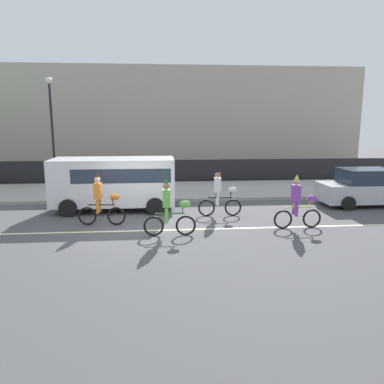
# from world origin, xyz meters

# --- Properties ---
(ground_plane) EXTENTS (80.00, 80.00, 0.00)m
(ground_plane) POSITION_xyz_m (0.00, 0.00, 0.00)
(ground_plane) COLOR #4C4C4F
(road_centre_line) EXTENTS (36.00, 0.14, 0.01)m
(road_centre_line) POSITION_xyz_m (0.00, -0.50, 0.00)
(road_centre_line) COLOR beige
(road_centre_line) RESTS_ON ground
(sidewalk_curb) EXTENTS (60.00, 5.00, 0.15)m
(sidewalk_curb) POSITION_xyz_m (0.00, 6.50, 0.07)
(sidewalk_curb) COLOR #9E9B93
(sidewalk_curb) RESTS_ON ground
(fence_line) EXTENTS (40.00, 0.08, 1.40)m
(fence_line) POSITION_xyz_m (0.00, 9.40, 0.70)
(fence_line) COLOR black
(fence_line) RESTS_ON ground
(building_backdrop) EXTENTS (28.00, 8.00, 7.53)m
(building_backdrop) POSITION_xyz_m (1.78, 18.00, 3.77)
(building_backdrop) COLOR #B2A899
(building_backdrop) RESTS_ON ground
(parade_cyclist_orange) EXTENTS (1.72, 0.50, 1.92)m
(parade_cyclist_orange) POSITION_xyz_m (-1.20, 0.34, 0.84)
(parade_cyclist_orange) COLOR black
(parade_cyclist_orange) RESTS_ON ground
(parade_cyclist_lime) EXTENTS (1.72, 0.50, 1.92)m
(parade_cyclist_lime) POSITION_xyz_m (1.21, -1.14, 0.84)
(parade_cyclist_lime) COLOR black
(parade_cyclist_lime) RESTS_ON ground
(parade_cyclist_zebra) EXTENTS (1.72, 0.50, 1.92)m
(parade_cyclist_zebra) POSITION_xyz_m (3.25, 1.27, 0.84)
(parade_cyclist_zebra) COLOR black
(parade_cyclist_zebra) RESTS_ON ground
(parade_cyclist_purple) EXTENTS (1.72, 0.50, 1.92)m
(parade_cyclist_purple) POSITION_xyz_m (5.69, -0.65, 0.84)
(parade_cyclist_purple) COLOR black
(parade_cyclist_purple) RESTS_ON ground
(parked_van_white) EXTENTS (5.00, 2.22, 2.18)m
(parked_van_white) POSITION_xyz_m (-0.94, 2.70, 1.28)
(parked_van_white) COLOR white
(parked_van_white) RESTS_ON ground
(parked_car_silver) EXTENTS (4.10, 1.92, 1.64)m
(parked_car_silver) POSITION_xyz_m (10.01, 2.61, 0.78)
(parked_car_silver) COLOR #B7BABF
(parked_car_silver) RESTS_ON ground
(street_lamp_post) EXTENTS (0.36, 0.36, 5.86)m
(street_lamp_post) POSITION_xyz_m (-4.95, 8.41, 3.99)
(street_lamp_post) COLOR black
(street_lamp_post) RESTS_ON sidewalk_curb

